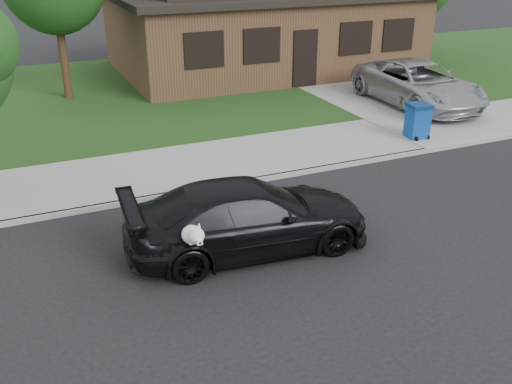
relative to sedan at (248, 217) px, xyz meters
name	(u,v)px	position (x,y,z in m)	size (l,w,h in m)	color
ground	(387,235)	(2.74, -0.64, -0.67)	(120.00, 120.00, 0.00)	black
sidewalk	(278,153)	(2.74, 4.36, -0.61)	(60.00, 3.00, 0.12)	gray
curb	(304,172)	(2.74, 2.86, -0.61)	(60.00, 0.12, 0.12)	gray
lawn	(189,87)	(2.74, 12.36, -0.61)	(60.00, 13.00, 0.13)	#193814
driveway	(362,89)	(8.74, 9.36, -0.60)	(4.50, 13.00, 0.14)	gray
sedan	(248,217)	(0.00, 0.00, 0.00)	(4.76, 2.37, 1.34)	black
minivan	(418,84)	(9.05, 6.52, 0.20)	(2.42, 5.25, 1.46)	#ACAEB3
recycling_bin	(418,121)	(6.87, 3.74, -0.05)	(0.69, 0.69, 1.00)	#0D3C91
house	(261,20)	(6.74, 14.36, 1.46)	(12.60, 8.60, 4.65)	#422B1C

